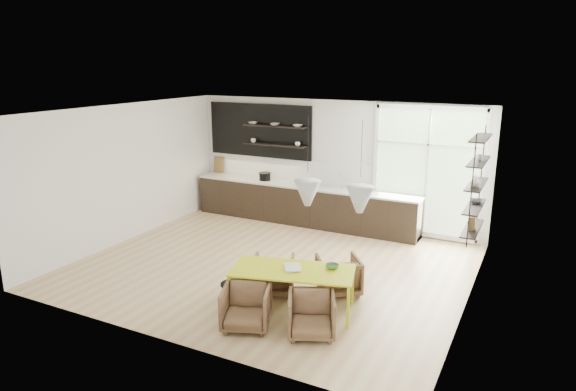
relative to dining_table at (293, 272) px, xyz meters
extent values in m
cube|color=#D8BD88|center=(-1.13, 1.40, -0.64)|extent=(7.00, 6.00, 0.01)
cube|color=white|center=(-1.13, 4.40, 0.82)|extent=(7.00, 0.02, 2.90)
cube|color=white|center=(-4.63, 1.40, 0.82)|extent=(0.02, 6.00, 2.90)
cube|color=white|center=(2.37, 1.40, 0.82)|extent=(0.02, 6.00, 2.90)
cube|color=white|center=(-1.13, 1.40, 2.27)|extent=(7.00, 6.00, 0.01)
cube|color=#B2D1A5|center=(1.02, 4.37, 0.82)|extent=(2.20, 0.02, 2.70)
cube|color=silver|center=(1.02, 4.34, 0.82)|extent=(2.30, 0.08, 2.80)
cone|color=#B4B8C1|center=(-0.18, 0.90, 1.02)|extent=(0.44, 0.44, 0.42)
cone|color=#B4B8C1|center=(0.72, 0.90, 1.02)|extent=(0.44, 0.44, 0.42)
cylinder|color=black|center=(-0.18, 0.90, 1.82)|extent=(0.01, 0.01, 0.89)
cylinder|color=black|center=(0.72, 0.90, 1.82)|extent=(0.01, 0.01, 0.89)
cube|color=black|center=(-1.73, 4.07, -0.18)|extent=(5.50, 0.65, 0.90)
cube|color=silver|center=(-1.73, 4.07, 0.29)|extent=(5.54, 0.69, 0.04)
cube|color=white|center=(-1.73, 4.39, 0.57)|extent=(5.50, 0.02, 0.55)
cube|color=black|center=(-3.08, 4.36, 1.47)|extent=(2.80, 0.06, 1.30)
cube|color=black|center=(-2.58, 4.22, 1.62)|extent=(1.60, 0.28, 0.03)
cube|color=black|center=(-2.58, 4.22, 1.17)|extent=(1.60, 0.28, 0.03)
cube|color=brown|center=(-4.28, 4.30, 0.52)|extent=(0.30, 0.10, 0.42)
cylinder|color=silver|center=(-0.83, 4.17, 0.49)|extent=(0.02, 0.02, 0.40)
imported|color=white|center=(-3.18, 4.22, 1.66)|extent=(0.22, 0.22, 0.05)
imported|color=white|center=(-2.58, 4.22, 1.66)|extent=(0.22, 0.22, 0.05)
imported|color=white|center=(-1.98, 4.22, 1.66)|extent=(0.22, 0.22, 0.05)
imported|color=white|center=(-3.18, 4.22, 1.23)|extent=(0.12, 0.12, 0.10)
imported|color=white|center=(-1.98, 4.22, 1.23)|extent=(0.12, 0.12, 0.10)
cylinder|color=black|center=(-2.78, 4.07, 0.39)|extent=(0.28, 0.28, 0.17)
cube|color=black|center=(2.23, 2.00, 1.07)|extent=(0.02, 0.02, 1.90)
cube|color=black|center=(2.23, 3.20, 1.07)|extent=(0.02, 0.02, 1.90)
cube|color=black|center=(2.23, 2.60, 0.27)|extent=(0.26, 1.20, 0.02)
cube|color=black|center=(2.23, 2.60, 0.67)|extent=(0.26, 1.20, 0.02)
cube|color=black|center=(2.23, 2.60, 1.07)|extent=(0.26, 1.20, 0.02)
cube|color=black|center=(2.23, 2.60, 1.47)|extent=(0.26, 1.20, 0.03)
cube|color=black|center=(2.23, 2.60, 1.87)|extent=(0.26, 1.20, 0.03)
imported|color=white|center=(2.23, 2.35, 1.18)|extent=(0.18, 0.18, 0.19)
imported|color=#333338|center=(2.23, 2.80, 0.71)|extent=(0.22, 0.22, 0.05)
imported|color=white|center=(2.23, 2.70, 1.53)|extent=(0.10, 0.10, 0.09)
cube|color=brown|center=(2.23, 2.50, 0.40)|extent=(0.10, 0.18, 0.24)
cube|color=#CBD718|center=(0.00, 0.00, 0.03)|extent=(2.01, 1.29, 0.03)
cube|color=#CBD718|center=(-0.76, -0.59, -0.31)|extent=(0.05, 0.05, 0.65)
cube|color=#CBD718|center=(-0.95, 0.13, -0.31)|extent=(0.05, 0.05, 0.65)
cube|color=#CBD718|center=(0.95, -0.13, -0.31)|extent=(0.05, 0.05, 0.65)
cube|color=#CBD718|center=(0.76, 0.59, -0.31)|extent=(0.05, 0.05, 0.65)
imported|color=brown|center=(-0.57, 0.45, -0.33)|extent=(0.87, 0.88, 0.61)
imported|color=brown|center=(0.40, 0.90, -0.32)|extent=(0.95, 0.95, 0.63)
imported|color=brown|center=(-0.37, -0.77, -0.32)|extent=(0.88, 0.89, 0.63)
imported|color=brown|center=(0.56, -0.54, -0.33)|extent=(0.87, 0.88, 0.61)
cylinder|color=black|center=(-0.81, -0.46, -0.17)|extent=(0.35, 0.35, 0.02)
cylinder|color=black|center=(-0.81, -0.46, -0.50)|extent=(0.37, 0.37, 0.02)
cylinder|color=black|center=(-0.66, -0.50, -0.40)|extent=(0.02, 0.02, 0.46)
cylinder|color=black|center=(-0.77, -0.30, -0.40)|extent=(0.02, 0.02, 0.46)
cylinder|color=black|center=(-0.97, -0.41, -0.40)|extent=(0.02, 0.02, 0.46)
cylinder|color=black|center=(-0.86, -0.61, -0.40)|extent=(0.02, 0.02, 0.46)
imported|color=white|center=(-0.13, -0.03, 0.06)|extent=(0.39, 0.42, 0.03)
imported|color=#427142|center=(0.52, 0.32, 0.08)|extent=(0.27, 0.27, 0.06)
camera|label=1|loc=(3.22, -6.50, 3.12)|focal=32.00mm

